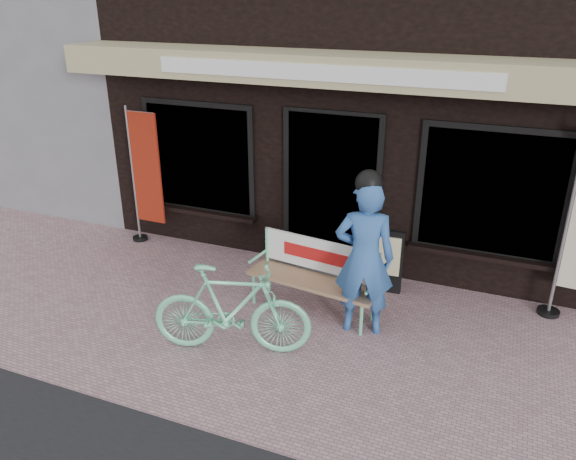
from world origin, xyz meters
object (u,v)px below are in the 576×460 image
at_px(bicycle, 232,309).
at_px(person, 365,255).
at_px(menu_stand, 386,260).
at_px(bench, 316,271).
at_px(nobori_red, 145,175).

bearing_deg(bicycle, person, -67.94).
height_order(bicycle, menu_stand, bicycle).
xyz_separation_m(bench, person, (0.64, -0.23, 0.43)).
relative_size(bicycle, menu_stand, 1.99).
distance_m(bicycle, menu_stand, 2.25).
bearing_deg(bicycle, menu_stand, -48.96).
relative_size(person, bicycle, 1.13).
bearing_deg(menu_stand, person, -96.35).
xyz_separation_m(bench, nobori_red, (-2.99, 0.90, 0.56)).
bearing_deg(bench, nobori_red, 171.15).
height_order(bench, nobori_red, nobori_red).
height_order(bench, bicycle, bicycle).
xyz_separation_m(bench, bicycle, (-0.53, -1.15, -0.00)).
bearing_deg(nobori_red, bench, -15.75).
bearing_deg(bench, menu_stand, 54.66).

